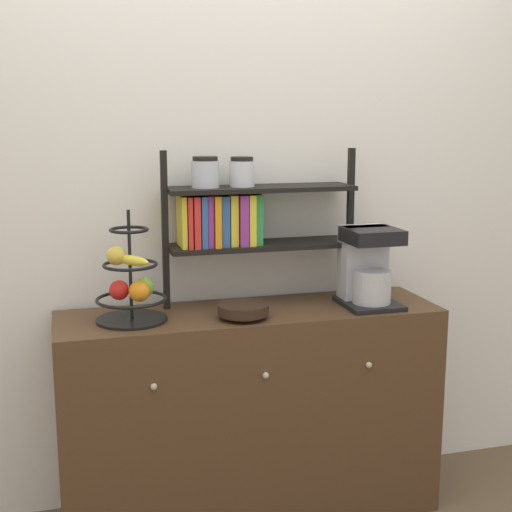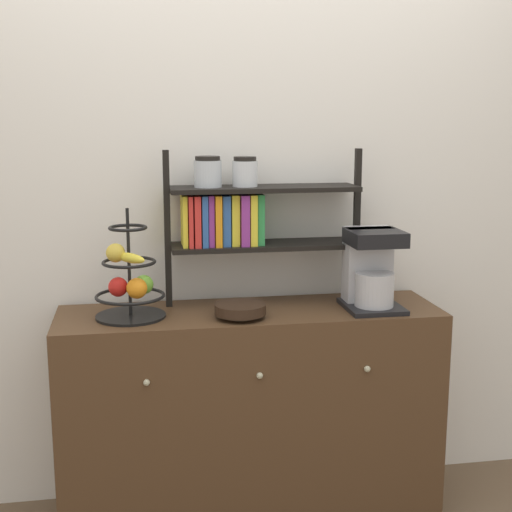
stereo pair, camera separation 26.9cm
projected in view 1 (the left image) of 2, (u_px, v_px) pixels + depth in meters
wall_back at (234, 185)px, 2.88m from camera, size 7.00×0.05×2.60m
sideboard at (250, 413)px, 2.81m from camera, size 1.47×0.43×0.84m
coffee_maker at (367, 266)px, 2.79m from camera, size 0.21×0.25×0.31m
fruit_stand at (131, 285)px, 2.56m from camera, size 0.26×0.26×0.41m
wooden_bowl at (243, 310)px, 2.62m from camera, size 0.19×0.19×0.05m
shelf_hutch at (235, 212)px, 2.76m from camera, size 0.78×0.20×0.61m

